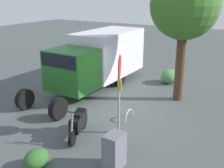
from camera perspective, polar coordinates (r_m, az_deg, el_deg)
ground_plane at (r=11.97m, az=1.95°, el=-5.32°), size 60.00×60.00×0.00m
box_truck_near at (r=14.57m, az=-2.78°, el=5.60°), size 7.91×2.31×2.83m
motorcycle at (r=9.77m, az=-6.97°, el=-7.86°), size 1.74×0.80×1.20m
stop_sign at (r=9.38m, az=1.53°, el=0.27°), size 0.71×0.33×2.86m
street_tree at (r=12.55m, az=14.78°, el=15.30°), size 2.99×2.99×5.81m
utility_cabinet at (r=8.10m, az=0.47°, el=-13.64°), size 0.65×0.49×1.06m
bike_rack_hoop at (r=11.12m, az=3.49°, el=-7.28°), size 0.85×0.14×0.85m
shrub_near_sign at (r=15.61m, az=11.71°, el=1.58°), size 1.14×0.93×0.78m
shrub_mid_verge at (r=8.52m, az=-15.39°, el=-14.67°), size 0.79×0.65×0.54m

